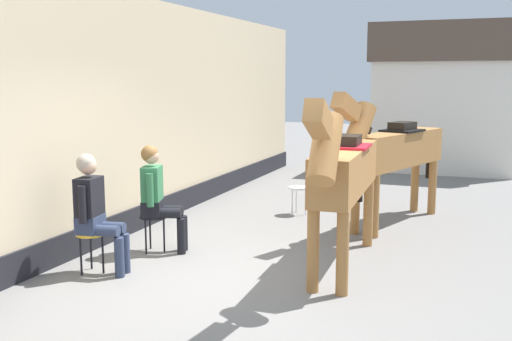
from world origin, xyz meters
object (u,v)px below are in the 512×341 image
at_px(seated_visitor_far, 157,193).
at_px(saddled_horse_near, 344,172).
at_px(saddled_horse_far, 394,150).
at_px(spare_stool_white, 298,190).
at_px(seated_visitor_near, 95,207).

xyz_separation_m(seated_visitor_far, saddled_horse_near, (2.38, 0.15, 0.38)).
bearing_deg(saddled_horse_far, seated_visitor_far, -135.85).
bearing_deg(saddled_horse_far, saddled_horse_near, -95.77).
relative_size(saddled_horse_near, spare_stool_white, 6.52).
distance_m(seated_visitor_near, seated_visitor_far, 1.03).
xyz_separation_m(seated_visitor_near, seated_visitor_far, (0.23, 1.00, 0.00)).
height_order(seated_visitor_near, seated_visitor_far, same).
bearing_deg(saddled_horse_far, spare_stool_white, 174.64).
height_order(saddled_horse_far, spare_stool_white, saddled_horse_far).
relative_size(seated_visitor_near, saddled_horse_far, 0.48).
distance_m(seated_visitor_far, saddled_horse_far, 3.68).
bearing_deg(seated_visitor_near, saddled_horse_near, 23.82).
height_order(seated_visitor_near, spare_stool_white, seated_visitor_near).
height_order(seated_visitor_far, saddled_horse_near, saddled_horse_near).
xyz_separation_m(seated_visitor_near, saddled_horse_far, (2.85, 3.55, 0.38)).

